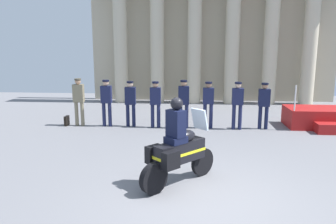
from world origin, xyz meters
The scene contains 13 objects.
ground_plane centered at (0.00, 0.00, 0.00)m, with size 28.23×28.23×0.00m, color slate.
colonnade_backdrop centered at (0.69, 11.61, 3.54)m, with size 12.87×1.55×6.57m.
reviewing_stand centered at (4.83, 6.17, 0.33)m, with size 3.30×1.93×1.60m.
officer_in_row_0 centered at (-4.46, 5.71, 1.04)m, with size 0.38×0.24×1.76m.
officer_in_row_1 centered at (-3.42, 5.70, 1.01)m, with size 0.38×0.24×1.72m.
officer_in_row_2 centered at (-2.55, 5.75, 0.98)m, with size 0.38×0.24×1.67m.
officer_in_row_3 centered at (-1.62, 5.65, 0.99)m, with size 0.38×0.24×1.68m.
officer_in_row_4 centered at (-0.60, 5.62, 1.03)m, with size 0.38×0.24×1.74m.
officer_in_row_5 centered at (0.27, 5.70, 0.99)m, with size 0.38×0.24×1.68m.
officer_in_row_6 centered at (1.28, 5.59, 1.00)m, with size 0.38×0.24×1.69m.
officer_in_row_7 centered at (2.23, 5.74, 0.97)m, with size 0.38×0.24×1.65m.
motorcycle_with_rider centered at (-0.58, 0.65, 0.79)m, with size 1.52×1.60×1.90m.
briefcase_on_ground centered at (-4.96, 5.70, 0.18)m, with size 0.10×0.32×0.36m, color black.
Camera 1 is at (-0.25, -6.01, 2.93)m, focal length 35.44 mm.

